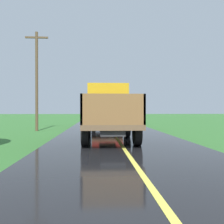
# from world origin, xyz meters

# --- Properties ---
(banana_truck_near) EXTENTS (2.38, 5.82, 2.80)m
(banana_truck_near) POSITION_xyz_m (-0.42, 12.33, 1.48)
(banana_truck_near) COLOR #2D2D30
(banana_truck_near) RESTS_ON road_surface
(banana_truck_far) EXTENTS (2.38, 5.81, 2.80)m
(banana_truck_far) POSITION_xyz_m (-0.23, 21.96, 1.46)
(banana_truck_far) COLOR #2D2D30
(banana_truck_far) RESTS_ON road_surface
(utility_pole_roadside) EXTENTS (1.62, 0.20, 7.14)m
(utility_pole_roadside) POSITION_xyz_m (-5.35, 18.27, 3.81)
(utility_pole_roadside) COLOR brown
(utility_pole_roadside) RESTS_ON ground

